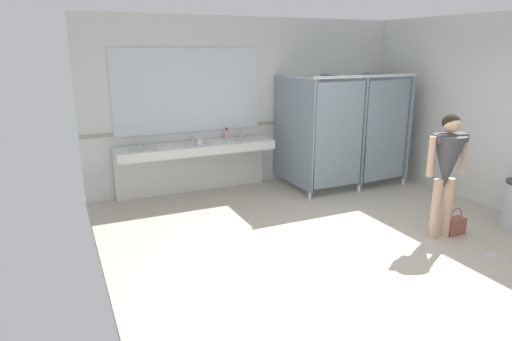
# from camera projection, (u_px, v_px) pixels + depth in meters

# --- Properties ---
(ground_plane) EXTENTS (5.89, 6.70, 0.10)m
(ground_plane) POSITION_uv_depth(u_px,v_px,m) (363.00, 251.00, 5.38)
(ground_plane) COLOR #B2A899
(wall_back) EXTENTS (5.89, 0.12, 2.83)m
(wall_back) POSITION_uv_depth(u_px,v_px,m) (256.00, 102.00, 7.71)
(wall_back) COLOR silver
(wall_back) RESTS_ON ground_plane
(wall_back_tile_band) EXTENTS (5.89, 0.01, 0.06)m
(wall_back_tile_band) POSITION_uv_depth(u_px,v_px,m) (258.00, 124.00, 7.75)
(wall_back_tile_band) COLOR #9E937F
(wall_back_tile_band) RESTS_ON wall_back
(vanity_counter) EXTENTS (2.53, 0.58, 0.97)m
(vanity_counter) POSITION_uv_depth(u_px,v_px,m) (195.00, 156.00, 7.18)
(vanity_counter) COLOR silver
(vanity_counter) RESTS_ON ground_plane
(mirror_panel) EXTENTS (2.43, 0.02, 1.33)m
(mirror_panel) POSITION_uv_depth(u_px,v_px,m) (189.00, 91.00, 7.09)
(mirror_panel) COLOR silver
(mirror_panel) RESTS_ON wall_back
(bathroom_stalls) EXTENTS (1.98, 1.35, 1.92)m
(bathroom_stalls) POSITION_uv_depth(u_px,v_px,m) (347.00, 129.00, 7.51)
(bathroom_stalls) COLOR gray
(bathroom_stalls) RESTS_ON ground_plane
(person_standing) EXTENTS (0.55, 0.45, 1.58)m
(person_standing) POSITION_uv_depth(u_px,v_px,m) (447.00, 162.00, 5.39)
(person_standing) COLOR #DBAD89
(person_standing) RESTS_ON ground_plane
(handbag) EXTENTS (0.26, 0.14, 0.36)m
(handbag) POSITION_uv_depth(u_px,v_px,m) (455.00, 225.00, 5.71)
(handbag) COLOR #934C42
(handbag) RESTS_ON ground_plane
(soap_dispenser) EXTENTS (0.07, 0.07, 0.19)m
(soap_dispenser) POSITION_uv_depth(u_px,v_px,m) (227.00, 134.00, 7.41)
(soap_dispenser) COLOR #D899B2
(soap_dispenser) RESTS_ON vanity_counter
(paper_cup) EXTENTS (0.07, 0.07, 0.09)m
(paper_cup) POSITION_uv_depth(u_px,v_px,m) (200.00, 142.00, 6.95)
(paper_cup) COLOR white
(paper_cup) RESTS_ON vanity_counter
(floor_drain_cover) EXTENTS (0.14, 0.14, 0.01)m
(floor_drain_cover) POSITION_uv_depth(u_px,v_px,m) (491.00, 255.00, 5.14)
(floor_drain_cover) COLOR #B7BABF
(floor_drain_cover) RESTS_ON ground_plane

